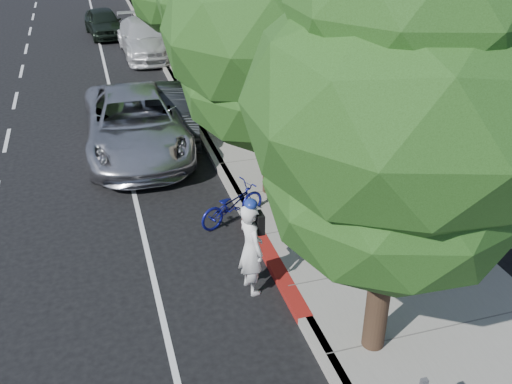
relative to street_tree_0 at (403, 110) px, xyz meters
name	(u,v)px	position (x,y,z in m)	size (l,w,h in m)	color
ground	(288,292)	(-0.90, 2.00, -4.59)	(120.00, 120.00, 0.00)	black
sidewalk	(273,132)	(1.40, 10.00, -4.51)	(4.60, 56.00, 0.15)	gray
curb	(206,140)	(-0.90, 10.00, -4.51)	(0.30, 56.00, 0.15)	#9E998E
curb_red_segment	(273,261)	(-0.90, 3.00, -4.51)	(0.32, 4.00, 0.15)	maroon
street_tree_0	(403,110)	(0.00, 0.00, 0.00)	(4.71, 4.71, 7.48)	black
street_tree_1	(272,34)	(0.00, 6.00, -0.28)	(5.25, 5.25, 7.27)	black
street_tree_2	(215,1)	(0.00, 12.00, -0.56)	(3.87, 3.87, 6.50)	black
cyclist	(251,249)	(-1.60, 2.31, -3.58)	(0.74, 0.48, 2.02)	white
bicycle	(232,204)	(-1.30, 5.00, -4.10)	(0.65, 1.85, 0.97)	navy
silver_suv	(135,123)	(-3.07, 10.00, -3.69)	(2.98, 6.47, 1.80)	silver
dark_sedan	(171,112)	(-1.81, 11.00, -3.82)	(1.61, 4.62, 1.52)	black
white_pickup	(146,38)	(-1.40, 21.08, -3.76)	(2.32, 5.70, 1.66)	silver
dark_suv_far	(104,22)	(-3.10, 25.65, -3.87)	(1.70, 4.22, 1.44)	black
pedestrian	(286,89)	(2.25, 11.18, -3.49)	(0.92, 0.72, 1.90)	black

